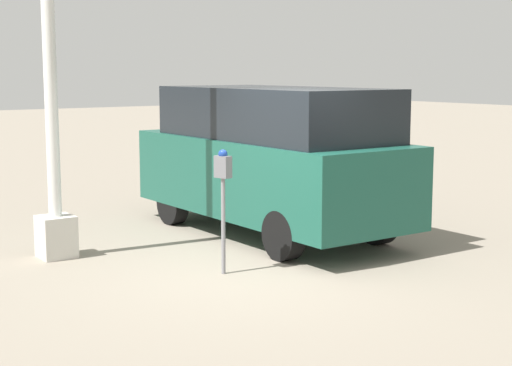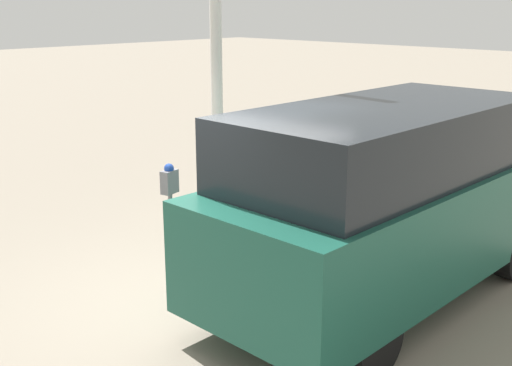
% 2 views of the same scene
% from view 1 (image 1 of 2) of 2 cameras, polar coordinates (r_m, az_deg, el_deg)
% --- Properties ---
extents(ground_plane, '(80.00, 80.00, 0.00)m').
position_cam_1_polar(ground_plane, '(9.70, 0.14, -6.30)').
color(ground_plane, gray).
extents(parking_meter_near, '(0.22, 0.15, 1.50)m').
position_cam_1_polar(parking_meter_near, '(9.29, -2.41, 0.03)').
color(parking_meter_near, gray).
rests_on(parking_meter_near, ground).
extents(lamp_post, '(0.44, 0.44, 6.63)m').
position_cam_1_polar(lamp_post, '(10.35, -14.73, 7.31)').
color(lamp_post, beige).
rests_on(lamp_post, ground).
extents(parked_van, '(4.72, 1.89, 2.18)m').
position_cam_1_polar(parked_van, '(11.57, 1.05, 1.95)').
color(parked_van, '#195142').
rests_on(parked_van, ground).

